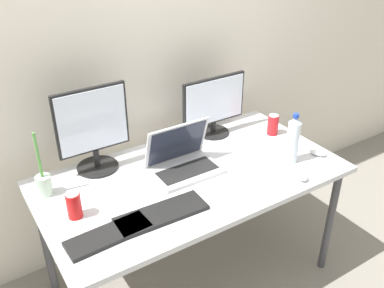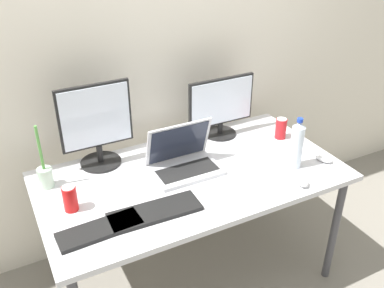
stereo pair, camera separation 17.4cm
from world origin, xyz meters
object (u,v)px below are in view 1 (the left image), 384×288
mouse_by_keyboard (318,152)px  bamboo_vase (44,183)px  mouse_by_laptop (301,175)px  soda_can_by_laptop (74,205)px  keyboard_aux (109,235)px  monitor_center (214,105)px  monitor_left (93,128)px  keyboard_main (162,214)px  laptop_silver (182,160)px  soda_can_near_keyboard (273,125)px  water_bottle (293,140)px  work_desk (192,184)px

mouse_by_keyboard → bamboo_vase: 1.46m
mouse_by_laptop → soda_can_by_laptop: 1.12m
keyboard_aux → mouse_by_keyboard: mouse_by_keyboard is taller
monitor_center → soda_can_by_laptop: size_ratio=3.34×
monitor_center → soda_can_by_laptop: bearing=-162.0°
mouse_by_keyboard → keyboard_aux: bearing=165.7°
keyboard_aux → soda_can_by_laptop: soda_can_by_laptop is taller
monitor_left → keyboard_main: (0.09, -0.53, -0.23)m
keyboard_main → soda_can_by_laptop: size_ratio=3.35×
keyboard_aux → bamboo_vase: size_ratio=1.08×
laptop_silver → bamboo_vase: bearing=166.0°
monitor_center → laptop_silver: size_ratio=1.18×
soda_can_near_keyboard → laptop_silver: bearing=-176.1°
mouse_by_laptop → monitor_left: bearing=163.0°
monitor_left → bamboo_vase: (-0.30, -0.09, -0.17)m
keyboard_main → mouse_by_laptop: mouse_by_laptop is taller
monitor_center → mouse_by_keyboard: bearing=-56.3°
laptop_silver → mouse_by_laptop: (0.47, -0.40, -0.04)m
water_bottle → bamboo_vase: bamboo_vase is taller
work_desk → keyboard_main: 0.37m
work_desk → water_bottle: bearing=-19.2°
monitor_left → soda_can_by_laptop: monitor_left is taller
monitor_center → laptop_silver: bearing=-146.5°
work_desk → water_bottle: 0.58m
soda_can_by_laptop → monitor_left: bearing=54.2°
work_desk → bamboo_vase: (-0.69, 0.23, 0.12)m
mouse_by_laptop → soda_can_near_keyboard: (0.20, 0.45, 0.04)m
soda_can_by_laptop → mouse_by_laptop: bearing=-17.0°
monitor_left → keyboard_main: 0.58m
monitor_left → soda_can_by_laptop: bearing=-125.8°
soda_can_near_keyboard → soda_can_by_laptop: size_ratio=1.00×
bamboo_vase → keyboard_aux: bearing=-73.1°
monitor_center → mouse_by_keyboard: 0.65m
work_desk → mouse_by_laptop: 0.57m
mouse_by_keyboard → work_desk: bearing=148.7°
monitor_left → laptop_silver: monitor_left is taller
keyboard_main → mouse_by_keyboard: mouse_by_keyboard is taller
work_desk → soda_can_near_keyboard: (0.65, 0.11, 0.12)m
mouse_by_keyboard → monitor_left: bearing=139.5°
water_bottle → soda_can_near_keyboard: bearing=66.0°
mouse_by_keyboard → bamboo_vase: size_ratio=0.31×
soda_can_near_keyboard → bamboo_vase: (-1.34, 0.12, 0.00)m
mouse_by_keyboard → bamboo_vase: (-1.39, 0.44, 0.05)m
mouse_by_keyboard → water_bottle: bearing=156.2°
soda_can_by_laptop → laptop_silver: bearing=6.9°
keyboard_main → mouse_by_laptop: 0.76m
soda_can_near_keyboard → keyboard_aux: bearing=-164.9°
monitor_left → mouse_by_laptop: (0.84, -0.66, -0.22)m
monitor_center → water_bottle: monitor_center is taller
monitor_left → keyboard_aux: 0.60m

